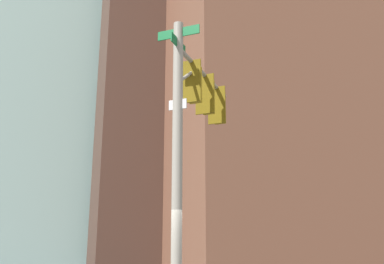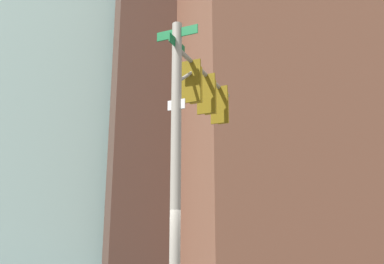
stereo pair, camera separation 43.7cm
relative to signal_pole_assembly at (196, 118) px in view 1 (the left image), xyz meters
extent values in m
cylinder|color=#9E998C|center=(-0.69, -0.92, -1.41)|extent=(0.24, 0.24, 7.10)
cylinder|color=#9E998C|center=(0.41, 0.55, 1.48)|extent=(2.30, 3.03, 0.12)
cylinder|color=#9E998C|center=(-0.29, -0.39, 1.03)|extent=(0.69, 0.88, 0.75)
cube|color=#0F6B33|center=(-0.69, -0.92, 1.89)|extent=(0.92, 0.70, 0.24)
cube|color=#0F6B33|center=(-0.69, -0.92, 1.59)|extent=(0.53, 0.69, 0.24)
cube|color=white|center=(-0.69, -0.92, 0.01)|extent=(0.38, 0.29, 0.24)
cube|color=gold|center=(-0.08, -0.10, 0.92)|extent=(0.48, 0.48, 1.00)
cube|color=#775E0F|center=(-0.19, -0.26, 0.92)|extent=(0.46, 0.36, 1.16)
sphere|color=#470A07|center=(0.05, 0.06, 1.22)|extent=(0.20, 0.20, 0.20)
cylinder|color=gold|center=(0.08, 0.11, 1.31)|extent=(0.21, 0.17, 0.23)
sphere|color=#F29E0C|center=(0.05, 0.06, 0.92)|extent=(0.20, 0.20, 0.20)
cylinder|color=gold|center=(0.08, 0.11, 1.01)|extent=(0.21, 0.17, 0.23)
sphere|color=#0A3819|center=(0.05, 0.06, 0.62)|extent=(0.20, 0.20, 0.20)
cylinder|color=gold|center=(0.08, 0.11, 0.71)|extent=(0.21, 0.17, 0.23)
cube|color=gold|center=(0.54, 0.72, 0.92)|extent=(0.48, 0.48, 1.00)
cube|color=#775E0F|center=(0.42, 0.57, 0.92)|extent=(0.46, 0.36, 1.16)
sphere|color=#470A07|center=(0.66, 0.88, 1.22)|extent=(0.20, 0.20, 0.20)
cylinder|color=gold|center=(0.70, 0.93, 1.31)|extent=(0.21, 0.17, 0.23)
sphere|color=#F29E0C|center=(0.66, 0.88, 0.92)|extent=(0.20, 0.20, 0.20)
cylinder|color=gold|center=(0.70, 0.93, 1.01)|extent=(0.21, 0.17, 0.23)
sphere|color=#0A3819|center=(0.66, 0.88, 0.62)|extent=(0.20, 0.20, 0.20)
cylinder|color=gold|center=(0.70, 0.93, 0.71)|extent=(0.21, 0.17, 0.23)
cube|color=gold|center=(1.15, 1.54, 0.92)|extent=(0.48, 0.48, 1.00)
cube|color=#775E0F|center=(1.04, 1.39, 0.92)|extent=(0.46, 0.36, 1.16)
sphere|color=red|center=(1.27, 1.70, 1.22)|extent=(0.20, 0.20, 0.20)
cylinder|color=gold|center=(1.31, 1.75, 1.31)|extent=(0.21, 0.17, 0.23)
sphere|color=#4C330A|center=(1.27, 1.70, 0.92)|extent=(0.20, 0.20, 0.20)
cylinder|color=gold|center=(1.31, 1.75, 1.01)|extent=(0.21, 0.17, 0.23)
sphere|color=#0A3819|center=(1.27, 1.70, 0.62)|extent=(0.20, 0.20, 0.20)
cylinder|color=gold|center=(1.31, 1.75, 0.71)|extent=(0.21, 0.17, 0.23)
cube|color=#4C3328|center=(9.84, 30.39, 16.24)|extent=(22.24, 18.52, 42.41)
cube|color=#9EC6C1|center=(-14.61, 53.43, 30.43)|extent=(32.66, 23.32, 70.78)
camera|label=1|loc=(-2.89, -10.58, -3.42)|focal=41.39mm
camera|label=2|loc=(-2.46, -10.68, -3.42)|focal=41.39mm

